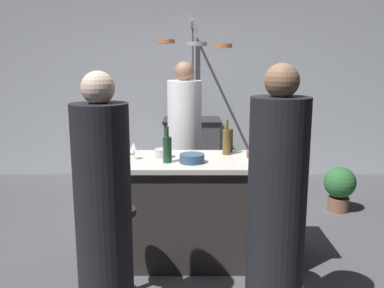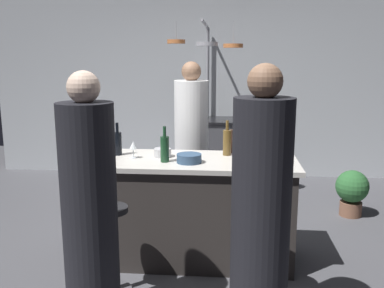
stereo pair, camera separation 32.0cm
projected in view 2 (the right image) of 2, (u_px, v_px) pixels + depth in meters
ground_plane at (191, 257)px, 3.80m from camera, size 9.00×9.00×0.00m
back_wall at (208, 88)px, 6.32m from camera, size 6.40×0.16×2.60m
kitchen_island at (190, 209)px, 3.71m from camera, size 1.80×0.72×0.90m
stove_range at (206, 150)px, 6.11m from camera, size 0.80×0.64×0.89m
chef at (191, 148)px, 4.59m from camera, size 0.36×0.36×1.70m
bar_stool_right at (264, 252)px, 3.07m from camera, size 0.28×0.28×0.68m
guest_right at (261, 216)px, 2.61m from camera, size 0.36×0.36×1.72m
bar_stool_left at (112, 246)px, 3.17m from camera, size 0.28×0.28×0.68m
guest_left at (90, 213)px, 2.73m from camera, size 0.35×0.35×1.67m
overhead_pot_rack at (207, 63)px, 5.38m from camera, size 0.87×1.38×2.17m
potted_plant at (352, 190)px, 4.75m from camera, size 0.36×0.36×0.52m
pepper_mill at (232, 141)px, 3.85m from camera, size 0.05×0.05×0.21m
wine_bottle_green at (165, 148)px, 3.51m from camera, size 0.07×0.07×0.30m
wine_bottle_amber at (227, 142)px, 3.75m from camera, size 0.07×0.07×0.31m
wine_bottle_dark at (118, 143)px, 3.76m from camera, size 0.07×0.07×0.29m
wine_glass_near_left_guest at (133, 146)px, 3.64m from camera, size 0.07×0.07×0.15m
wine_glass_by_chef at (100, 152)px, 3.41m from camera, size 0.07×0.07×0.15m
mixing_bowl_steel at (163, 153)px, 3.70m from camera, size 0.15×0.15×0.07m
mixing_bowl_wooden at (255, 155)px, 3.62m from camera, size 0.15×0.15×0.06m
mixing_bowl_blue at (189, 158)px, 3.50m from camera, size 0.20×0.20×0.07m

